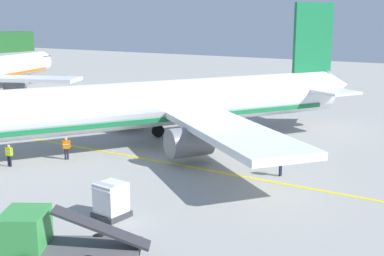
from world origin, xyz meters
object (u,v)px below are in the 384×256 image
at_px(cargo_container_near, 111,200).
at_px(crew_marshaller, 281,162).
at_px(crew_loader_left, 66,147).
at_px(crew_loader_right, 9,154).
at_px(service_truck_baggage, 48,239).
at_px(airliner_foreground, 159,105).

relative_size(cargo_container_near, crew_marshaller, 1.21).
height_order(crew_loader_left, crew_loader_right, crew_loader_left).
xyz_separation_m(service_truck_baggage, crew_marshaller, (17.21, -3.58, -0.19)).
bearing_deg(crew_loader_left, crew_loader_right, 149.23).
distance_m(crew_loader_left, crew_loader_right, 4.11).
xyz_separation_m(crew_loader_left, crew_loader_right, (-3.53, 2.10, -0.05)).
relative_size(service_truck_baggage, crew_loader_right, 3.80).
bearing_deg(crew_loader_left, crew_marshaller, -72.68).
bearing_deg(crew_loader_right, service_truck_baggage, -122.86).
height_order(airliner_foreground, cargo_container_near, airliner_foreground).
xyz_separation_m(airliner_foreground, crew_marshaller, (-2.88, -12.12, -2.40)).
relative_size(crew_loader_left, crew_loader_right, 1.05).
xyz_separation_m(airliner_foreground, crew_loader_left, (-7.64, 3.17, -2.39)).
bearing_deg(crew_marshaller, airliner_foreground, 76.64).
bearing_deg(crew_marshaller, crew_loader_left, 107.32).
relative_size(cargo_container_near, crew_loader_right, 1.25).
distance_m(crew_marshaller, crew_loader_right, 19.26).
distance_m(airliner_foreground, cargo_container_near, 16.48).
distance_m(crew_marshaller, crew_loader_left, 16.01).
xyz_separation_m(airliner_foreground, service_truck_baggage, (-20.08, -8.54, -2.21)).
height_order(service_truck_baggage, crew_marshaller, service_truck_baggage).
height_order(airliner_foreground, crew_loader_right, airliner_foreground).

